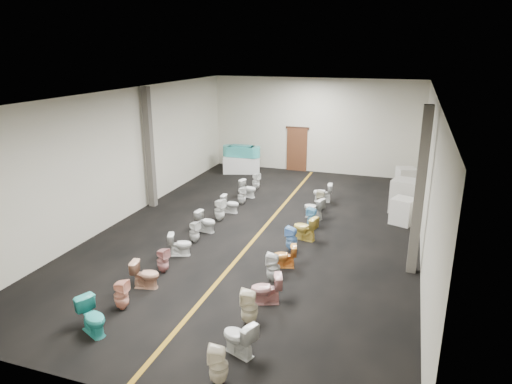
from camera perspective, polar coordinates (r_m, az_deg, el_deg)
floor at (r=15.31m, az=0.79°, el=-4.75°), size 16.00×16.00×0.00m
ceiling at (r=14.22m, az=0.87°, el=12.27°), size 16.00×16.00×0.00m
wall_back at (r=22.20m, az=7.28°, el=8.20°), size 10.00×0.00×10.00m
wall_front at (r=7.85m, az=-17.80°, el=-10.38°), size 10.00×0.00×10.00m
wall_left at (r=16.78m, az=-15.69°, el=4.66°), size 0.00×16.00×16.00m
wall_right at (r=13.95m, az=20.77°, el=1.60°), size 0.00×16.00×16.00m
aisle_stripe at (r=15.31m, az=0.79°, el=-4.74°), size 0.12×15.60×0.01m
back_door at (r=22.53m, az=5.13°, el=5.31°), size 1.00×0.10×2.10m
door_frame at (r=22.34m, az=5.21°, el=7.99°), size 1.15×0.08×0.10m
column_left at (r=17.46m, az=-13.18°, el=5.34°), size 0.25×0.25×4.50m
column_right at (r=12.50m, az=19.77°, el=-0.07°), size 0.25×0.25×4.50m
display_table at (r=22.24m, az=-1.81°, el=3.46°), size 1.94×1.37×0.78m
bathtub at (r=22.09m, az=-1.83°, el=5.17°), size 1.86×0.70×0.55m
appliance_crate_a at (r=16.49m, az=17.88°, el=-2.28°), size 0.91×0.91×0.91m
appliance_crate_b at (r=17.63m, az=18.05°, el=-0.46°), size 1.06×1.06×1.23m
appliance_crate_c at (r=18.71m, az=18.06°, el=-0.22°), size 0.83×0.83×0.75m
appliance_crate_d at (r=20.19m, az=18.22°, el=1.46°), size 0.92×0.92×1.03m
toilet_left_0 at (r=10.57m, az=-19.75°, el=-14.48°), size 0.88×0.72×0.78m
toilet_left_1 at (r=11.24m, az=-16.50°, el=-12.22°), size 0.37×0.36×0.74m
toilet_left_2 at (r=12.01m, az=-13.64°, el=-9.99°), size 0.77×0.53×0.72m
toilet_left_3 at (r=12.66m, az=-11.58°, el=-8.38°), size 0.38×0.38×0.70m
toilet_left_4 at (r=13.58m, az=-9.47°, el=-6.46°), size 0.76×0.59×0.68m
toilet_left_5 at (r=14.38m, az=-7.71°, el=-4.94°), size 0.39×0.38×0.69m
toilet_left_6 at (r=15.14m, az=-6.28°, el=-3.69°), size 0.74×0.49×0.70m
toilet_left_7 at (r=16.03m, az=-4.58°, el=-2.23°), size 0.44×0.44×0.80m
toilet_left_8 at (r=16.80m, az=-3.23°, el=-1.49°), size 0.67×0.39×0.67m
toilet_left_9 at (r=17.67m, az=-1.79°, el=-0.44°), size 0.37×0.36×0.70m
toilet_left_10 at (r=18.52m, az=-0.99°, el=0.43°), size 0.76×0.52×0.71m
toilet_left_11 at (r=19.54m, az=-0.00°, el=1.36°), size 0.39×0.38×0.71m
toilet_right_0 at (r=8.76m, az=-4.71°, el=-20.78°), size 0.44×0.44×0.78m
toilet_right_1 at (r=9.42m, az=-2.18°, el=-17.70°), size 0.85×0.67×0.76m
toilet_right_2 at (r=10.26m, az=-0.84°, el=-14.21°), size 0.45×0.45×0.83m
toilet_right_3 at (r=11.02m, az=1.30°, el=-12.03°), size 0.84×0.66×0.75m
toilet_right_4 at (r=11.96m, az=2.18°, el=-9.40°), size 0.40×0.39×0.79m
toilet_right_5 at (r=12.72m, az=3.59°, el=-8.00°), size 0.73×0.54×0.67m
toilet_right_6 at (r=13.71m, az=4.48°, el=-5.86°), size 0.39×0.38×0.75m
toilet_right_7 at (r=14.50m, az=6.14°, el=-4.48°), size 0.85×0.61×0.79m
toilet_right_8 at (r=15.39m, az=7.04°, el=-3.27°), size 0.39×0.38×0.74m
toilet_right_9 at (r=16.30m, az=7.22°, el=-2.01°), size 0.87×0.68×0.78m
toilet_right_10 at (r=17.23m, az=8.11°, el=-1.01°), size 0.39×0.38×0.75m
toilet_right_11 at (r=18.13m, az=8.33°, el=-0.07°), size 0.78×0.51×0.75m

